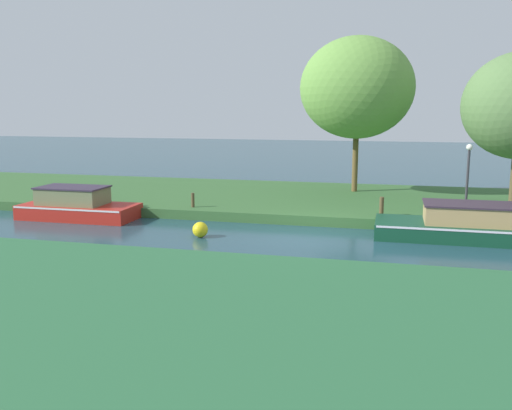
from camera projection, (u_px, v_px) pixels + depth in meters
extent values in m
plane|color=#214350|center=(306.00, 238.00, 19.58)|extent=(120.00, 120.00, 0.00)
cube|color=#356130|center=(329.00, 201.00, 26.23)|extent=(72.00, 10.00, 0.40)
cube|color=#2A623A|center=(237.00, 330.00, 10.94)|extent=(72.00, 10.00, 0.40)
cube|color=#B12219|center=(79.00, 211.00, 23.00)|extent=(4.87, 2.02, 0.60)
cube|color=silver|center=(79.00, 205.00, 22.96)|extent=(4.77, 2.05, 0.07)
cube|color=#6C754E|center=(73.00, 196.00, 22.95)|extent=(2.70, 1.53, 0.68)
cube|color=#342A3C|center=(72.00, 187.00, 22.89)|extent=(2.80, 1.61, 0.06)
cube|color=#12422B|center=(466.00, 231.00, 19.37)|extent=(6.27, 2.24, 0.57)
cube|color=white|center=(466.00, 224.00, 19.33)|extent=(6.15, 2.27, 0.07)
cube|color=tan|center=(477.00, 215.00, 19.18)|extent=(3.55, 1.70, 0.65)
cube|color=#362836|center=(478.00, 205.00, 19.12)|extent=(3.65, 1.79, 0.06)
cylinder|color=brown|center=(355.00, 154.00, 27.61)|extent=(0.28, 0.28, 3.79)
ellipsoid|color=#6A9E44|center=(357.00, 88.00, 26.57)|extent=(5.52, 4.78, 4.91)
cylinder|color=#333338|center=(467.00, 184.00, 21.16)|extent=(0.10, 0.10, 2.58)
sphere|color=white|center=(470.00, 147.00, 20.91)|extent=(0.24, 0.24, 0.24)
cylinder|color=brown|center=(382.00, 206.00, 21.51)|extent=(0.17, 0.17, 0.74)
cylinder|color=brown|center=(193.00, 200.00, 23.39)|extent=(0.14, 0.14, 0.61)
sphere|color=yellow|center=(200.00, 230.00, 19.66)|extent=(0.56, 0.56, 0.56)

